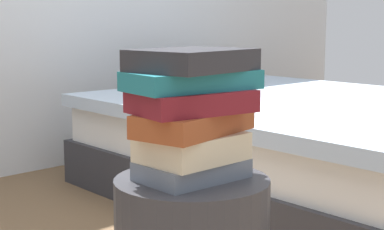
{
  "coord_description": "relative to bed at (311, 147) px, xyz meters",
  "views": [
    {
      "loc": [
        -0.94,
        -0.97,
        0.83
      ],
      "look_at": [
        0.0,
        0.0,
        0.61
      ],
      "focal_mm": 56.26,
      "sensor_mm": 36.0,
      "label": 1
    }
  ],
  "objects": [
    {
      "name": "book_cream",
      "position": [
        -1.39,
        -0.63,
        0.3
      ],
      "size": [
        0.22,
        0.17,
        0.06
      ],
      "primitive_type": "cube",
      "rotation": [
        0.0,
        0.0,
        0.0
      ],
      "color": "beige",
      "rests_on": "book_slate"
    },
    {
      "name": "book_maroon",
      "position": [
        -1.4,
        -0.64,
        0.41
      ],
      "size": [
        0.29,
        0.21,
        0.05
      ],
      "primitive_type": "cube",
      "rotation": [
        0.0,
        0.0,
        -0.18
      ],
      "color": "maroon",
      "rests_on": "book_rust"
    },
    {
      "name": "book_slate",
      "position": [
        -1.38,
        -0.63,
        0.25
      ],
      "size": [
        0.24,
        0.17,
        0.04
      ],
      "primitive_type": "cube",
      "rotation": [
        0.0,
        0.0,
        -0.05
      ],
      "color": "slate",
      "rests_on": "side_table"
    },
    {
      "name": "book_rust",
      "position": [
        -1.38,
        -0.63,
        0.36
      ],
      "size": [
        0.31,
        0.2,
        0.05
      ],
      "primitive_type": "cube",
      "rotation": [
        0.0,
        0.0,
        0.17
      ],
      "color": "#994723",
      "rests_on": "book_cream"
    },
    {
      "name": "bed",
      "position": [
        0.0,
        0.0,
        0.0
      ],
      "size": [
        1.62,
        2.07,
        0.62
      ],
      "rotation": [
        0.0,
        0.0,
        -0.05
      ],
      "color": "#2D2D33",
      "rests_on": "ground_plane"
    },
    {
      "name": "book_charcoal",
      "position": [
        -1.39,
        -0.63,
        0.5
      ],
      "size": [
        0.27,
        0.22,
        0.05
      ],
      "primitive_type": "cube",
      "rotation": [
        0.0,
        0.0,
        0.09
      ],
      "color": "#28282D",
      "rests_on": "book_teal"
    },
    {
      "name": "book_teal",
      "position": [
        -1.39,
        -0.63,
        0.46
      ],
      "size": [
        0.32,
        0.2,
        0.04
      ],
      "primitive_type": "cube",
      "rotation": [
        0.0,
        0.0,
        -0.15
      ],
      "color": "#1E727F",
      "rests_on": "book_maroon"
    }
  ]
}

